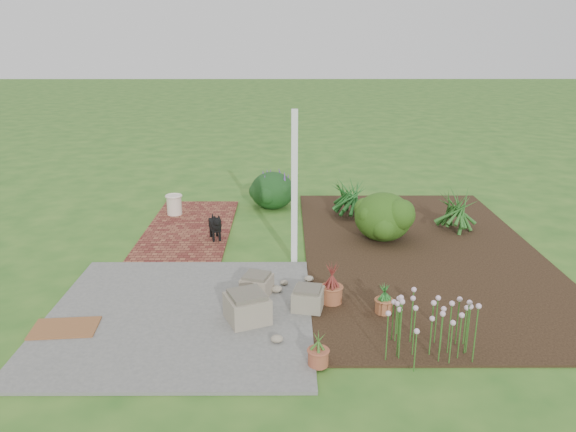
{
  "coord_description": "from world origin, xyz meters",
  "views": [
    {
      "loc": [
        0.17,
        -8.47,
        3.58
      ],
      "look_at": [
        0.2,
        0.4,
        0.7
      ],
      "focal_mm": 35.0,
      "sensor_mm": 36.0,
      "label": 1
    }
  ],
  "objects_px": {
    "stone_trough_near": "(308,299)",
    "black_dog": "(215,225)",
    "evergreen_shrub": "(383,215)",
    "cream_ceramic_urn": "(174,205)"
  },
  "relations": [
    {
      "from": "black_dog",
      "to": "evergreen_shrub",
      "type": "bearing_deg",
      "value": -16.27
    },
    {
      "from": "black_dog",
      "to": "cream_ceramic_urn",
      "type": "xyz_separation_m",
      "value": [
        -1.03,
        1.51,
        -0.08
      ]
    },
    {
      "from": "black_dog",
      "to": "evergreen_shrub",
      "type": "distance_m",
      "value": 3.03
    },
    {
      "from": "black_dog",
      "to": "evergreen_shrub",
      "type": "relative_size",
      "value": 0.52
    },
    {
      "from": "stone_trough_near",
      "to": "cream_ceramic_urn",
      "type": "distance_m",
      "value": 4.92
    },
    {
      "from": "cream_ceramic_urn",
      "to": "evergreen_shrub",
      "type": "relative_size",
      "value": 0.39
    },
    {
      "from": "stone_trough_near",
      "to": "cream_ceramic_urn",
      "type": "bearing_deg",
      "value": 121.83
    },
    {
      "from": "black_dog",
      "to": "cream_ceramic_urn",
      "type": "relative_size",
      "value": 1.34
    },
    {
      "from": "black_dog",
      "to": "cream_ceramic_urn",
      "type": "bearing_deg",
      "value": 106.38
    },
    {
      "from": "stone_trough_near",
      "to": "black_dog",
      "type": "height_order",
      "value": "black_dog"
    }
  ]
}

